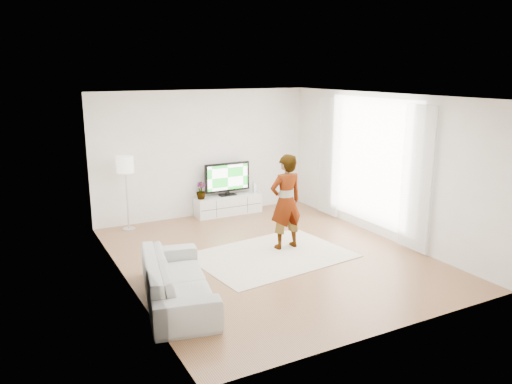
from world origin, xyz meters
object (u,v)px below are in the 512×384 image
sofa (177,279)px  rug (272,255)px  media_console (228,205)px  television (227,178)px  player (286,202)px  floor_lamp (125,168)px

sofa → rug: bearing=-54.4°
rug → media_console: bearing=81.2°
media_console → television: size_ratio=1.43×
player → sofa: bearing=23.3°
rug → sofa: (-2.06, -0.91, 0.32)m
rug → player: bearing=29.2°
rug → floor_lamp: (-1.87, 2.71, 1.29)m
media_console → floor_lamp: bearing=-178.4°
sofa → floor_lamp: floor_lamp is taller
sofa → floor_lamp: 3.75m
player → floor_lamp: bearing=-48.6°
media_console → sofa: (-2.49, -3.68, 0.11)m
media_console → television: bearing=90.0°
media_console → rug: size_ratio=0.59×
television → player: 2.57m
floor_lamp → rug: bearing=-55.4°
media_console → television: 0.63m
player → media_console: bearing=-91.6°
rug → sofa: sofa is taller
media_console → player: bearing=-90.2°
floor_lamp → television: bearing=2.3°
media_console → rug: (-0.43, -2.77, -0.21)m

